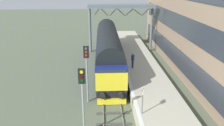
# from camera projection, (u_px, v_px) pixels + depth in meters

# --- Properties ---
(ground_plane) EXTENTS (140.00, 140.00, 0.00)m
(ground_plane) POSITION_uv_depth(u_px,v_px,m) (110.00, 85.00, 22.70)
(ground_plane) COLOR #58624D
(ground_plane) RESTS_ON ground
(track_main) EXTENTS (2.50, 60.00, 0.15)m
(track_main) POSITION_uv_depth(u_px,v_px,m) (110.00, 85.00, 22.68)
(track_main) COLOR slate
(track_main) RESTS_ON ground
(station_platform) EXTENTS (4.00, 44.00, 1.01)m
(station_platform) POSITION_uv_depth(u_px,v_px,m) (146.00, 80.00, 22.69)
(station_platform) COLOR #BAB6A0
(station_platform) RESTS_ON ground
(diesel_locomotive) EXTENTS (2.74, 17.61, 4.68)m
(diesel_locomotive) POSITION_uv_depth(u_px,v_px,m) (108.00, 48.00, 26.45)
(diesel_locomotive) COLOR black
(diesel_locomotive) RESTS_ON ground
(signal_post_near) EXTENTS (0.44, 0.22, 4.79)m
(signal_post_near) POSITION_uv_depth(u_px,v_px,m) (83.00, 94.00, 14.26)
(signal_post_near) COLOR gray
(signal_post_near) RESTS_ON ground
(signal_post_mid) EXTENTS (0.44, 0.22, 4.96)m
(signal_post_mid) POSITION_uv_depth(u_px,v_px,m) (87.00, 67.00, 18.52)
(signal_post_mid) COLOR gray
(signal_post_mid) RESTS_ON ground
(platform_number_sign) EXTENTS (0.10, 0.44, 1.92)m
(platform_number_sign) POSITION_uv_depth(u_px,v_px,m) (142.00, 97.00, 15.50)
(platform_number_sign) COLOR slate
(platform_number_sign) RESTS_ON station_platform
(waiting_passenger) EXTENTS (0.38, 0.51, 1.64)m
(waiting_passenger) POSITION_uv_depth(u_px,v_px,m) (133.00, 59.00, 24.19)
(waiting_passenger) COLOR #2A2D35
(waiting_passenger) RESTS_ON station_platform
(overhead_footbridge) EXTENTS (9.30, 2.00, 6.83)m
(overhead_footbridge) POSITION_uv_depth(u_px,v_px,m) (121.00, 10.00, 31.94)
(overhead_footbridge) COLOR slate
(overhead_footbridge) RESTS_ON ground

